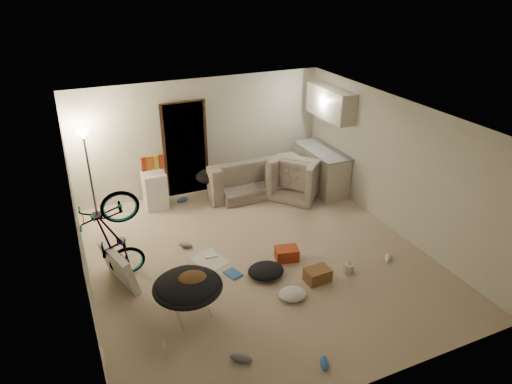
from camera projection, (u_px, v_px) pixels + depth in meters
name	position (u px, v px, depth m)	size (l,w,h in m)	color
floor	(258.00, 257.00, 7.94)	(5.50, 6.00, 0.02)	#BDA991
ceiling	(258.00, 117.00, 6.82)	(5.50, 6.00, 0.02)	white
wall_back	(202.00, 136.00, 9.85)	(5.50, 0.02, 2.50)	beige
wall_front	(371.00, 306.00, 4.91)	(5.50, 0.02, 2.50)	beige
wall_left	(78.00, 227.00, 6.39)	(0.02, 6.00, 2.50)	beige
wall_right	(395.00, 166.00, 8.37)	(0.02, 6.00, 2.50)	beige
doorway	(185.00, 149.00, 9.78)	(0.85, 0.10, 2.04)	black
door_trim	(186.00, 150.00, 9.75)	(0.97, 0.04, 2.10)	#361F13
floor_lamp	(87.00, 156.00, 8.67)	(0.28, 0.28, 1.81)	black
kitchen_counter	(321.00, 169.00, 10.26)	(0.60, 1.50, 0.88)	beige
counter_top	(322.00, 150.00, 10.05)	(0.64, 1.54, 0.04)	gray
kitchen_uppers	(331.00, 103.00, 9.63)	(0.38, 1.40, 0.65)	beige
sofa	(250.00, 179.00, 10.13)	(2.06, 0.80, 0.60)	#3B433C
armchair	(299.00, 179.00, 10.03)	(1.02, 0.89, 0.67)	#3B433C
bicycle	(117.00, 257.00, 7.15)	(0.58, 1.66, 0.87)	black
book_asset	(165.00, 360.00, 5.83)	(0.16, 0.22, 0.02)	#A23618
mini_fridge	(155.00, 190.00, 9.42)	(0.45, 0.45, 0.77)	white
snack_box_0	(144.00, 164.00, 9.09)	(0.10, 0.07, 0.30)	#A23618
snack_box_1	(150.00, 163.00, 9.13)	(0.10, 0.07, 0.30)	orange
snack_box_2	(155.00, 162.00, 9.18)	(0.10, 0.07, 0.30)	gold
snack_box_3	(161.00, 161.00, 9.22)	(0.10, 0.07, 0.30)	#A23618
saucer_chair	(188.00, 292.00, 6.42)	(0.99, 0.99, 0.70)	silver
hoodie	(191.00, 281.00, 6.32)	(0.48, 0.40, 0.22)	#55381D
sofa_drape	(209.00, 176.00, 9.69)	(0.56, 0.46, 0.28)	black
tv_box	(119.00, 267.00, 7.15)	(0.11, 0.93, 0.62)	silver
drink_case_a	(318.00, 275.00, 7.28)	(0.39, 0.28, 0.22)	brown
drink_case_b	(287.00, 254.00, 7.82)	(0.38, 0.28, 0.22)	#A23618
juicer	(349.00, 267.00, 7.48)	(0.17, 0.17, 0.25)	beige
newspaper	(210.00, 260.00, 7.83)	(0.46, 0.60, 0.01)	silver
book_blue	(233.00, 274.00, 7.47)	(0.20, 0.28, 0.03)	#3266B7
book_white	(209.00, 254.00, 8.00)	(0.21, 0.27, 0.03)	silver
shoe_0	(182.00, 200.00, 9.77)	(0.26, 0.11, 0.10)	#3266B7
shoe_1	(186.00, 245.00, 8.17)	(0.26, 0.11, 0.10)	slate
shoe_2	(324.00, 363.00, 5.74)	(0.25, 0.10, 0.09)	#3266B7
shoe_3	(241.00, 358.00, 5.81)	(0.30, 0.12, 0.11)	slate
shoe_4	(388.00, 257.00, 7.84)	(0.24, 0.10, 0.09)	white
clothes_lump_a	(266.00, 271.00, 7.40)	(0.60, 0.51, 0.19)	black
clothes_lump_c	(292.00, 294.00, 6.92)	(0.43, 0.37, 0.13)	silver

